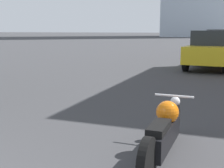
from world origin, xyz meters
The scene contains 3 objects.
motorcycle centered at (2.46, 3.16, 0.37)m, with size 0.62×2.28×0.76m.
parked_car_yellow centered at (2.45, 13.97, 0.88)m, with size 2.13×4.48×1.75m.
parked_car_silver centered at (2.41, 24.87, 0.90)m, with size 2.19×4.46×1.80m.
Camera 1 is at (3.26, -1.03, 1.77)m, focal length 50.00 mm.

